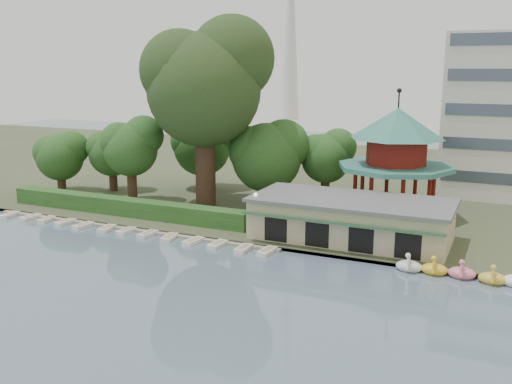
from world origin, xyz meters
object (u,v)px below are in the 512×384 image
Objects in this scene: dock at (129,228)px; boathouse at (351,219)px; pavilion at (396,152)px; big_tree at (206,80)px.

boathouse is (22.00, 4.77, 2.25)m from dock.
dock is at bearing -148.34° from pavilion.
boathouse is 1.38× the size of pavilion.
big_tree reaches higher than boathouse.
big_tree is (-20.82, -3.79, 7.40)m from pavilion.
big_tree reaches higher than dock.
dock is 29.14m from pavilion.
big_tree is at bearing 161.67° from boathouse.
pavilion is (2.00, 10.03, 5.11)m from boathouse.
dock is at bearing -167.76° from boathouse.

